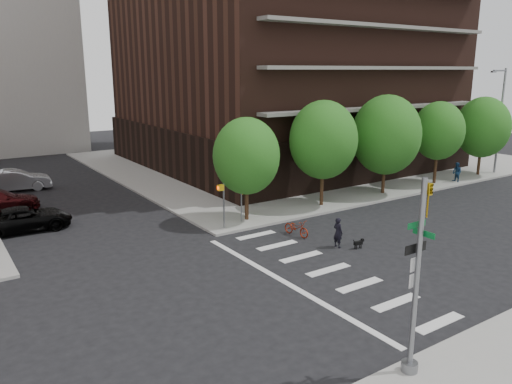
% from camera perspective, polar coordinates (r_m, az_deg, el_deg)
% --- Properties ---
extents(ground, '(120.00, 120.00, 0.00)m').
position_cam_1_polar(ground, '(21.82, 2.30, -10.60)').
color(ground, black).
rests_on(ground, ground).
extents(sidewalk_ne, '(39.00, 33.00, 0.15)m').
position_cam_1_polar(sidewalk_ne, '(51.80, 5.27, 3.81)').
color(sidewalk_ne, gray).
rests_on(sidewalk_ne, ground).
extents(crosswalk, '(3.85, 13.00, 0.01)m').
position_cam_1_polar(crosswalk, '(23.09, 6.79, -9.26)').
color(crosswalk, silver).
rests_on(crosswalk, ground).
extents(tree_a, '(4.00, 4.00, 5.90)m').
position_cam_1_polar(tree_a, '(29.57, -1.10, 4.13)').
color(tree_a, '#301E11').
rests_on(tree_a, sidewalk_ne).
extents(tree_b, '(4.50, 4.50, 6.65)m').
position_cam_1_polar(tree_b, '(33.09, 7.70, 5.92)').
color(tree_b, '#301E11').
rests_on(tree_b, sidewalk_ne).
extents(tree_c, '(5.00, 5.00, 6.80)m').
position_cam_1_polar(tree_c, '(37.33, 14.66, 6.33)').
color(tree_c, '#301E11').
rests_on(tree_c, sidewalk_ne).
extents(tree_d, '(4.00, 4.00, 6.20)m').
position_cam_1_polar(tree_d, '(42.00, 20.14, 6.58)').
color(tree_d, '#301E11').
rests_on(tree_d, sidewalk_ne).
extents(tree_e, '(4.50, 4.50, 6.35)m').
position_cam_1_polar(tree_e, '(46.98, 24.49, 6.75)').
color(tree_e, '#301E11').
rests_on(tree_e, sidewalk_ne).
extents(traffic_signal, '(0.90, 0.75, 6.00)m').
position_cam_1_polar(traffic_signal, '(15.51, 17.82, -10.92)').
color(traffic_signal, slate).
rests_on(traffic_signal, sidewalk_s).
extents(pedestrian_signal, '(2.18, 0.67, 2.60)m').
position_cam_1_polar(pedestrian_signal, '(28.68, -3.28, -0.68)').
color(pedestrian_signal, slate).
rests_on(pedestrian_signal, sidewalk_ne).
extents(streetlamp, '(2.14, 0.22, 9.00)m').
position_cam_1_polar(streetlamp, '(48.29, 26.08, 8.00)').
color(streetlamp, slate).
rests_on(streetlamp, sidewalk_ne).
extents(parked_car_black, '(2.53, 5.16, 1.41)m').
position_cam_1_polar(parked_car_black, '(31.49, -24.88, -2.81)').
color(parked_car_black, black).
rests_on(parked_car_black, ground).
extents(parked_car_silver, '(2.19, 5.16, 1.66)m').
position_cam_1_polar(parked_car_silver, '(42.11, -25.78, 1.20)').
color(parked_car_silver, '#A6A7AE').
rests_on(parked_car_silver, ground).
extents(scooter, '(0.86, 1.84, 0.93)m').
position_cam_1_polar(scooter, '(27.89, 4.64, -4.09)').
color(scooter, '#99240E').
rests_on(scooter, ground).
extents(dog_walker, '(0.60, 0.41, 1.60)m').
position_cam_1_polar(dog_walker, '(26.28, 9.35, -4.59)').
color(dog_walker, black).
rests_on(dog_walker, ground).
extents(dog, '(0.59, 0.21, 0.50)m').
position_cam_1_polar(dog, '(26.44, 11.66, -5.71)').
color(dog, black).
rests_on(dog, ground).
extents(pedestrian_far, '(0.86, 0.72, 1.59)m').
position_cam_1_polar(pedestrian_far, '(43.52, 21.98, 2.11)').
color(pedestrian_far, navy).
rests_on(pedestrian_far, sidewalk_ne).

